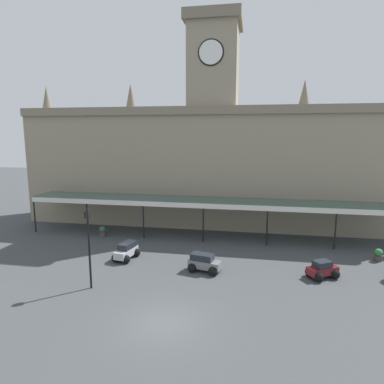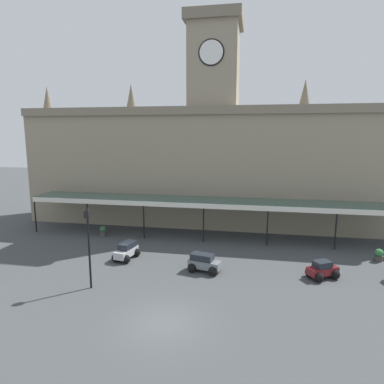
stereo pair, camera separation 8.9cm
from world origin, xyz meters
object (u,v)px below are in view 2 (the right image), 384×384
at_px(car_silver_estate, 127,252).
at_px(planter_by_canopy, 379,255).
at_px(planter_forecourt_centre, 103,231).
at_px(car_grey_estate, 204,264).
at_px(car_maroon_sedan, 322,271).
at_px(victorian_lamppost, 89,239).

distance_m(car_silver_estate, planter_by_canopy, 19.27).
height_order(car_silver_estate, planter_forecourt_centre, car_silver_estate).
distance_m(car_silver_estate, car_grey_estate, 6.41).
relative_size(car_silver_estate, planter_forecourt_centre, 2.47).
height_order(car_maroon_sedan, planter_by_canopy, car_maroon_sedan).
bearing_deg(car_grey_estate, planter_by_canopy, 18.96).
bearing_deg(car_silver_estate, planter_by_canopy, 9.16).
height_order(car_maroon_sedan, car_silver_estate, car_silver_estate).
bearing_deg(car_maroon_sedan, car_silver_estate, 176.31).
relative_size(car_grey_estate, planter_forecourt_centre, 2.50).
distance_m(car_grey_estate, planter_by_canopy, 13.49).
bearing_deg(car_maroon_sedan, car_grey_estate, -177.13).
bearing_deg(car_maroon_sedan, planter_forecourt_centre, 161.86).
relative_size(victorian_lamppost, planter_forecourt_centre, 5.33).
bearing_deg(car_silver_estate, planter_forecourt_centre, 130.30).
bearing_deg(planter_by_canopy, car_maroon_sedan, -140.30).
height_order(car_maroon_sedan, planter_forecourt_centre, car_maroon_sedan).
relative_size(car_maroon_sedan, victorian_lamppost, 0.44).
bearing_deg(car_silver_estate, victorian_lamppost, -93.75).
xyz_separation_m(car_grey_estate, victorian_lamppost, (-6.61, -3.85, 2.60)).
bearing_deg(car_grey_estate, victorian_lamppost, -149.81).
bearing_deg(victorian_lamppost, car_maroon_sedan, 16.24).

